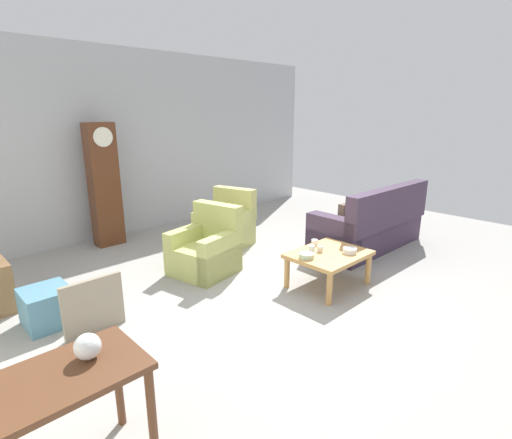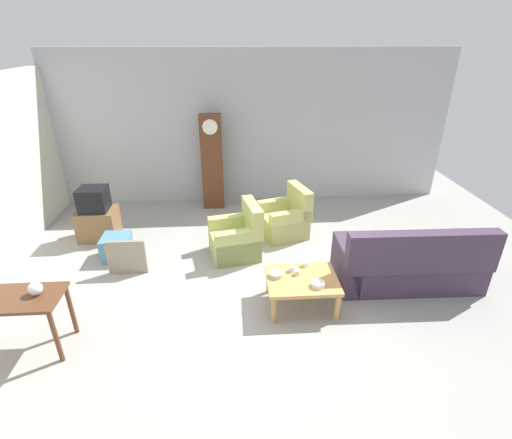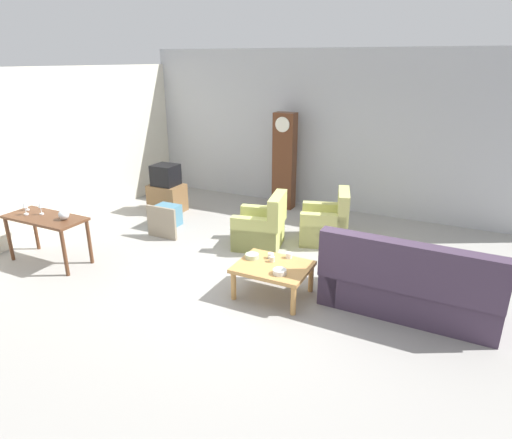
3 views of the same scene
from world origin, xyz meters
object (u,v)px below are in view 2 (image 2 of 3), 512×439
at_px(framed_picture_leaning, 127,257).
at_px(armchair_olive_near, 237,238).
at_px(grandfather_clock, 212,162).
at_px(cup_white_porcelain, 306,264).
at_px(tv_crt, 93,199).
at_px(bowl_white_stacked, 318,284).
at_px(coffee_table_wood, 302,282).
at_px(tv_stand_cabinet, 98,224).
at_px(console_table_dark, 4,305).
at_px(storage_box_blue, 117,247).
at_px(bowl_shallow_green, 276,274).
at_px(glass_dome_cloche, 35,289).
at_px(armchair_olive_far, 286,219).
at_px(cup_cream_tall, 297,272).
at_px(cup_blue_rimmed, 292,269).
at_px(couch_floral, 409,264).

bearing_deg(framed_picture_leaning, armchair_olive_near, 14.84).
bearing_deg(grandfather_clock, cup_white_porcelain, -66.06).
xyz_separation_m(framed_picture_leaning, cup_white_porcelain, (2.69, -0.66, 0.19)).
distance_m(tv_crt, bowl_white_stacked, 4.29).
bearing_deg(cup_white_porcelain, armchair_olive_near, 130.38).
distance_m(grandfather_clock, tv_crt, 2.46).
xyz_separation_m(coffee_table_wood, cup_white_porcelain, (0.10, 0.31, 0.10)).
height_order(tv_stand_cabinet, cup_white_porcelain, tv_stand_cabinet).
relative_size(console_table_dark, bowl_white_stacked, 7.50).
height_order(storage_box_blue, cup_white_porcelain, cup_white_porcelain).
height_order(bowl_white_stacked, bowl_shallow_green, bowl_white_stacked).
height_order(tv_stand_cabinet, bowl_shallow_green, tv_stand_cabinet).
relative_size(grandfather_clock, bowl_shallow_green, 10.65).
height_order(glass_dome_cloche, bowl_white_stacked, glass_dome_cloche).
bearing_deg(armchair_olive_far, tv_stand_cabinet, 178.53).
relative_size(coffee_table_wood, console_table_dark, 0.74).
height_order(armchair_olive_near, armchair_olive_far, same).
relative_size(console_table_dark, bowl_shallow_green, 6.95).
bearing_deg(console_table_dark, framed_picture_leaning, 58.35).
height_order(coffee_table_wood, bowl_white_stacked, bowl_white_stacked).
bearing_deg(glass_dome_cloche, bowl_shallow_green, 12.43).
bearing_deg(console_table_dark, cup_cream_tall, 11.03).
bearing_deg(armchair_olive_near, bowl_shallow_green, -69.49).
xyz_separation_m(storage_box_blue, bowl_shallow_green, (2.53, -1.38, 0.28)).
bearing_deg(coffee_table_wood, glass_dome_cloche, -170.27).
distance_m(grandfather_clock, cup_blue_rimmed, 3.56).
xyz_separation_m(coffee_table_wood, cup_cream_tall, (-0.06, 0.10, 0.10)).
bearing_deg(framed_picture_leaning, cup_cream_tall, -19.02).
xyz_separation_m(coffee_table_wood, glass_dome_cloche, (-3.17, -0.54, 0.45)).
xyz_separation_m(glass_dome_cloche, bowl_white_stacked, (3.34, 0.36, -0.35)).
bearing_deg(bowl_white_stacked, cup_cream_tall, 129.11).
bearing_deg(cup_cream_tall, console_table_dark, -168.97).
bearing_deg(storage_box_blue, tv_crt, 124.71).
height_order(console_table_dark, bowl_shallow_green, console_table_dark).
bearing_deg(armchair_olive_near, cup_blue_rimmed, -59.32).
bearing_deg(tv_stand_cabinet, cup_white_porcelain, -28.42).
bearing_deg(couch_floral, armchair_olive_far, 132.89).
bearing_deg(framed_picture_leaning, armchair_olive_far, 23.18).
xyz_separation_m(console_table_dark, bowl_white_stacked, (3.72, 0.40, -0.17)).
relative_size(armchair_olive_near, cup_white_porcelain, 10.88).
bearing_deg(tv_crt, coffee_table_wood, -32.93).
relative_size(cup_white_porcelain, bowl_white_stacked, 0.49).
relative_size(armchair_olive_far, coffee_table_wood, 1.01).
height_order(framed_picture_leaning, cup_white_porcelain, framed_picture_leaning).
distance_m(console_table_dark, tv_crt, 2.78).
relative_size(couch_floral, console_table_dark, 1.63).
bearing_deg(coffee_table_wood, cup_cream_tall, 119.93).
bearing_deg(grandfather_clock, couch_floral, -46.29).
xyz_separation_m(framed_picture_leaning, cup_blue_rimmed, (2.47, -0.78, 0.19)).
height_order(armchair_olive_near, cup_blue_rimmed, armchair_olive_near).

